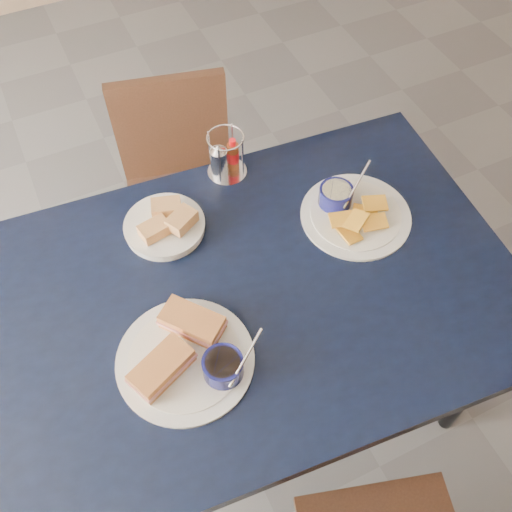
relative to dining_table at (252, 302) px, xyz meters
name	(u,v)px	position (x,y,z in m)	size (l,w,h in m)	color
ground	(202,353)	(-0.09, 0.25, -0.69)	(6.00, 6.00, 0.00)	#4A4A4E
dining_table	(252,302)	(0.00, 0.00, 0.00)	(1.36, 0.96, 0.75)	black
chair_far	(175,177)	(0.03, 0.69, -0.23)	(0.45, 0.44, 0.80)	#321B10
sandwich_plate	(188,354)	(-0.20, -0.11, 0.08)	(0.32, 0.31, 0.12)	white
plantain_plate	(350,209)	(0.33, 0.10, 0.08)	(0.29, 0.29, 0.12)	white
bread_basket	(166,225)	(-0.12, 0.26, 0.08)	(0.21, 0.21, 0.07)	white
condiment_caddy	(225,158)	(0.10, 0.38, 0.12)	(0.11, 0.11, 0.14)	silver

